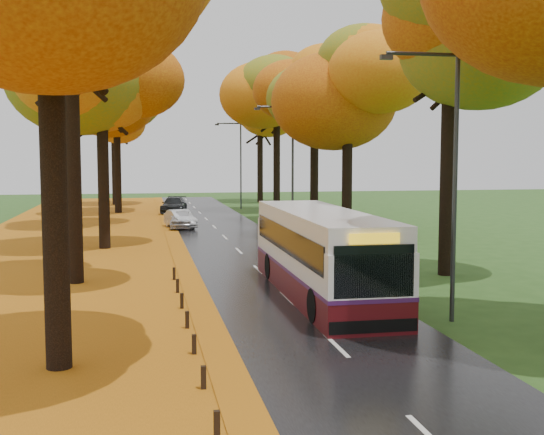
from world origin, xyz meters
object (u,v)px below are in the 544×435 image
object	(u,v)px
streetlamp_near	(447,165)
streetlamp_mid	(289,160)
streetlamp_far	(238,158)
car_silver	(180,219)
car_white	(182,219)
car_dark	(174,205)
bus	(321,251)

from	to	relation	value
streetlamp_near	streetlamp_mid	size ratio (longest dim) A/B	1.00
streetlamp_far	car_silver	world-z (taller)	streetlamp_far
streetlamp_far	car_silver	distance (m)	17.82
streetlamp_far	car_white	xyz separation A→B (m)	(-6.21, -16.33, -4.03)
streetlamp_mid	car_dark	distance (m)	19.62
car_dark	streetlamp_near	bearing A→B (deg)	-71.05
streetlamp_far	bus	bearing A→B (deg)	-93.87
bus	car_dark	world-z (taller)	bus
streetlamp_far	car_silver	bearing A→B (deg)	-111.27
streetlamp_near	car_silver	world-z (taller)	streetlamp_near
streetlamp_near	car_silver	bearing A→B (deg)	102.75
streetlamp_near	car_white	size ratio (longest dim) A/B	2.13
streetlamp_mid	car_white	distance (m)	9.33
car_white	car_silver	size ratio (longest dim) A/B	1.00
bus	car_white	size ratio (longest dim) A/B	3.04
streetlamp_near	car_dark	xyz separation A→B (m)	(-6.14, 40.20, -4.00)
streetlamp_near	streetlamp_far	distance (m)	44.00
streetlamp_mid	car_silver	distance (m)	9.49
car_silver	streetlamp_far	bearing A→B (deg)	54.79
bus	car_white	world-z (taller)	bus
streetlamp_near	streetlamp_mid	distance (m)	22.00
streetlamp_near	streetlamp_mid	bearing A→B (deg)	90.00
bus	car_white	xyz separation A→B (m)	(-3.52, 23.39, -0.93)
bus	car_silver	xyz separation A→B (m)	(-3.61, 23.55, -0.95)
car_dark	car_silver	bearing A→B (deg)	-80.46
car_dark	streetlamp_far	bearing A→B (deg)	42.03
car_dark	streetlamp_mid	bearing A→B (deg)	-61.09
bus	car_silver	world-z (taller)	bus
streetlamp_near	streetlamp_mid	xyz separation A→B (m)	(0.00, 22.00, 0.00)
car_silver	streetlamp_mid	bearing A→B (deg)	-56.72
bus	car_silver	size ratio (longest dim) A/B	3.05
streetlamp_near	bus	size ratio (longest dim) A/B	0.70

